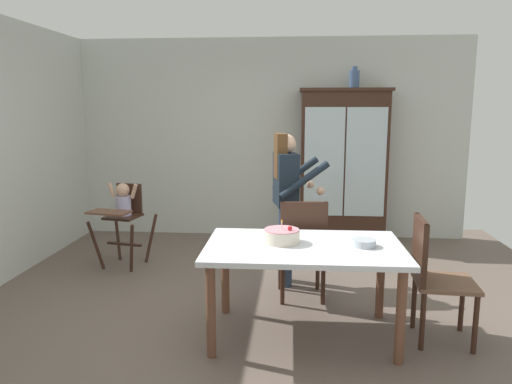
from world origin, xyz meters
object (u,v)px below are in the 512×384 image
Objects in this scene: china_cabinet at (343,166)px; dining_chair_right_end at (432,271)px; ceramic_vase at (354,79)px; dining_table at (304,256)px; adult_person at (286,190)px; birthday_cake at (282,236)px; high_chair_with_toddler at (123,209)px; dining_chair_far_side at (303,243)px; serving_bowl at (364,243)px.

china_cabinet is 2.11× the size of dining_chair_right_end.
ceramic_vase reaches higher than china_cabinet.
dining_table is 1.58× the size of dining_chair_right_end.
adult_person is at bearing 49.37° from dining_chair_right_end.
china_cabinet is 7.49× the size of ceramic_vase.
adult_person is 1.64m from dining_chair_right_end.
china_cabinet reaches higher than adult_person.
ceramic_vase reaches higher than birthday_cake.
ceramic_vase is at bearing 76.64° from dining_table.
adult_person is at bearing -116.46° from ceramic_vase.
dining_chair_right_end is at bearing -81.33° from china_cabinet.
ceramic_vase is 0.18× the size of adult_person.
high_chair_with_toddler is at bearing 64.86° from adult_person.
china_cabinet reaches higher than dining_table.
dining_chair_right_end is (0.97, 0.02, -0.09)m from dining_table.
dining_chair_far_side is (0.16, -0.44, -0.41)m from adult_person.
ceramic_vase is at bearing 85.73° from serving_bowl.
ceramic_vase is 1.50× the size of serving_bowl.
china_cabinet is 1.79m from adult_person.
adult_person is 1.31m from serving_bowl.
dining_chair_right_end reaches higher than serving_bowl.
birthday_cake reaches higher than serving_bowl.
dining_chair_far_side and dining_chair_right_end have the same top height.
dining_chair_far_side is (-0.45, 0.69, -0.21)m from serving_bowl.
high_chair_with_toddler is at bearing 140.66° from birthday_cake.
china_cabinet is 2.79m from serving_bowl.
birthday_cake is at bearing -106.99° from ceramic_vase.
china_cabinet is 1.33× the size of dining_table.
dining_chair_far_side is at bearing -172.68° from adult_person.
dining_chair_far_side reaches higher than dining_table.
high_chair_with_toddler is 5.28× the size of serving_bowl.
dining_table is 1.58× the size of dining_chair_far_side.
ceramic_vase is at bearing 35.95° from high_chair_with_toddler.
dining_chair_right_end is at bearing -1.70° from birthday_cake.
birthday_cake is at bearing 175.13° from serving_bowl.
china_cabinet reaches higher than high_chair_with_toddler.
dining_table is 0.98m from dining_chair_right_end.
high_chair_with_toddler is 0.63× the size of dining_table.
dining_table is at bearing 85.01° from dining_chair_far_side.
adult_person reaches higher than high_chair_with_toddler.
ceramic_vase is 3.11m from serving_bowl.
dining_chair_right_end is (0.42, -2.76, -0.46)m from china_cabinet.
birthday_cake reaches higher than dining_table.
adult_person reaches higher than birthday_cake.
high_chair_with_toddler is 1.91m from adult_person.
adult_person is at bearing -113.39° from china_cabinet.
ceramic_vase reaches higher than serving_bowl.
adult_person is at bearing 98.01° from dining_table.
high_chair_with_toddler is 2.36m from birthday_cake.
ceramic_vase is 0.28× the size of high_chair_with_toddler.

